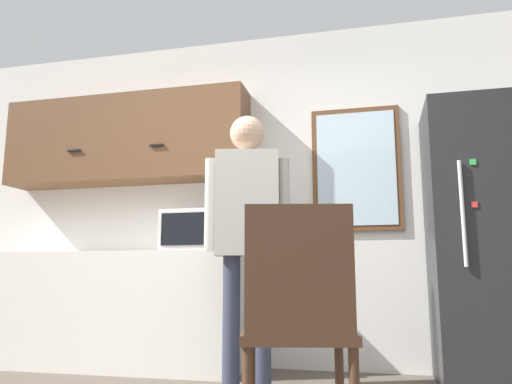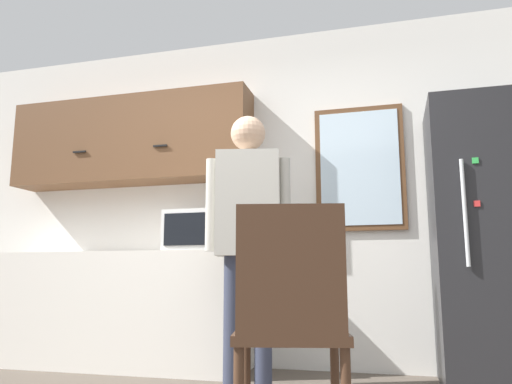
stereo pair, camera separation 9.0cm
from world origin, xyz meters
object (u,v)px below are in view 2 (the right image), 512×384
microwave (202,231)px  chair (291,317)px  person (248,217)px  refrigerator (492,240)px

microwave → chair: (0.98, -1.52, -0.50)m
person → chair: (0.49, -1.08, -0.54)m
person → refrigerator: (1.52, 0.44, -0.15)m
person → refrigerator: 1.59m
refrigerator → chair: refrigerator is taller
refrigerator → microwave: bearing=-180.0°
microwave → chair: 1.88m
refrigerator → chair: 1.88m
person → refrigerator: size_ratio=0.95×
microwave → refrigerator: refrigerator is taller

